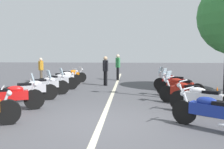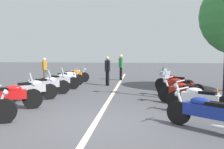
% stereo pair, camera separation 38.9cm
% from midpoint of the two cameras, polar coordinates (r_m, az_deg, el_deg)
% --- Properties ---
extents(ground_plane, '(80.00, 80.00, 0.00)m').
position_cam_midpoint_polar(ground_plane, '(6.65, -4.37, -11.44)').
color(ground_plane, '#4C4C51').
extents(lane_centre_stripe, '(21.27, 0.16, 0.01)m').
position_cam_midpoint_polar(lane_centre_stripe, '(11.36, -0.79, -4.43)').
color(lane_centre_stripe, beige).
rests_on(lane_centre_stripe, ground_plane).
extents(motorcycle_left_row_1, '(1.10, 2.06, 1.23)m').
position_cam_midpoint_polar(motorcycle_left_row_1, '(8.58, -24.13, -4.81)').
color(motorcycle_left_row_1, black).
rests_on(motorcycle_left_row_1, ground_plane).
extents(motorcycle_left_row_2, '(1.32, 1.84, 1.21)m').
position_cam_midpoint_polar(motorcycle_left_row_2, '(9.95, -19.62, -3.40)').
color(motorcycle_left_row_2, black).
rests_on(motorcycle_left_row_2, ground_plane).
extents(motorcycle_left_row_3, '(1.19, 1.91, 1.21)m').
position_cam_midpoint_polar(motorcycle_left_row_3, '(11.15, -16.27, -2.40)').
color(motorcycle_left_row_3, black).
rests_on(motorcycle_left_row_3, ground_plane).
extents(motorcycle_left_row_4, '(1.03, 2.03, 1.00)m').
position_cam_midpoint_polar(motorcycle_left_row_4, '(12.61, -13.66, -1.54)').
color(motorcycle_left_row_4, black).
rests_on(motorcycle_left_row_4, ground_plane).
extents(motorcycle_left_row_5, '(1.28, 1.83, 1.00)m').
position_cam_midpoint_polar(motorcycle_left_row_5, '(14.00, -12.03, -0.84)').
color(motorcycle_left_row_5, black).
rests_on(motorcycle_left_row_5, ground_plane).
extents(motorcycle_left_row_6, '(1.11, 1.90, 1.00)m').
position_cam_midpoint_polar(motorcycle_left_row_6, '(15.51, -10.45, -0.24)').
color(motorcycle_left_row_6, black).
rests_on(motorcycle_left_row_6, ground_plane).
extents(motorcycle_right_row_0, '(1.46, 1.79, 1.00)m').
position_cam_midpoint_polar(motorcycle_right_row_0, '(6.40, 21.13, -8.22)').
color(motorcycle_right_row_0, black).
rests_on(motorcycle_right_row_0, ground_plane).
extents(motorcycle_right_row_1, '(1.31, 1.88, 1.02)m').
position_cam_midpoint_polar(motorcycle_right_row_1, '(7.90, 19.34, -5.55)').
color(motorcycle_right_row_1, black).
rests_on(motorcycle_right_row_1, ground_plane).
extents(motorcycle_right_row_2, '(1.34, 1.81, 1.21)m').
position_cam_midpoint_polar(motorcycle_right_row_2, '(9.15, 15.77, -4.01)').
color(motorcycle_right_row_2, black).
rests_on(motorcycle_right_row_2, ground_plane).
extents(motorcycle_right_row_3, '(1.15, 1.91, 1.21)m').
position_cam_midpoint_polar(motorcycle_right_row_3, '(10.67, 14.61, -2.70)').
color(motorcycle_right_row_3, black).
rests_on(motorcycle_right_row_3, ground_plane).
extents(motorcycle_right_row_4, '(1.09, 1.82, 1.21)m').
position_cam_midpoint_polar(motorcycle_right_row_4, '(12.14, 13.27, -1.75)').
color(motorcycle_right_row_4, black).
rests_on(motorcycle_right_row_4, ground_plane).
extents(traffic_cone_1, '(0.36, 0.36, 0.61)m').
position_cam_midpoint_polar(traffic_cone_1, '(10.07, 22.59, -4.42)').
color(traffic_cone_1, orange).
rests_on(traffic_cone_1, ground_plane).
extents(bystander_1, '(0.46, 0.33, 1.70)m').
position_cam_midpoint_polar(bystander_1, '(13.91, -2.36, 1.44)').
color(bystander_1, black).
rests_on(bystander_1, ground_plane).
extents(bystander_2, '(0.52, 0.32, 1.58)m').
position_cam_midpoint_polar(bystander_2, '(16.24, -17.13, 1.48)').
color(bystander_2, brown).
rests_on(bystander_2, ground_plane).
extents(bystander_3, '(0.51, 0.32, 1.79)m').
position_cam_midpoint_polar(bystander_3, '(16.65, 0.72, 2.28)').
color(bystander_3, black).
rests_on(bystander_3, ground_plane).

